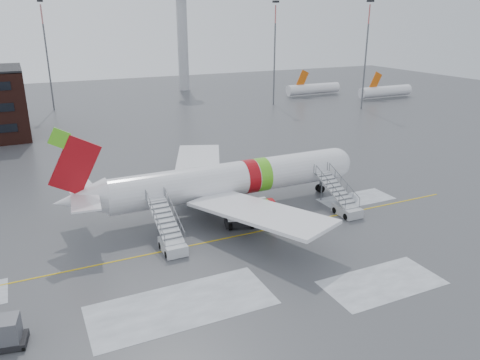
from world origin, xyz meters
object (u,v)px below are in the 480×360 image
airstair_fwd (343,204)px  pushback_tug (238,219)px  airstair_aft (170,238)px  uld_container (5,334)px  airliner (225,181)px

airstair_fwd → pushback_tug: 12.26m
airstair_aft → pushback_tug: 8.05m
airstair_fwd → uld_container: size_ratio=2.74×
airliner → airstair_fwd: airliner is taller
airstair_aft → uld_container: airstair_aft is taller
airstair_fwd → airstair_aft: size_ratio=1.00×
pushback_tug → uld_container: 24.28m
airstair_aft → airstair_fwd: bearing=0.0°
airstair_fwd → airstair_aft: (-20.00, 0.00, 0.00)m
airstair_aft → pushback_tug: bearing=12.2°
airliner → airstair_fwd: size_ratio=4.55×
airstair_aft → uld_container: bearing=-147.9°
airliner → uld_container: 27.33m
pushback_tug → uld_container: size_ratio=1.25×
airliner → airstair_aft: (-8.47, -6.54, -2.35)m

